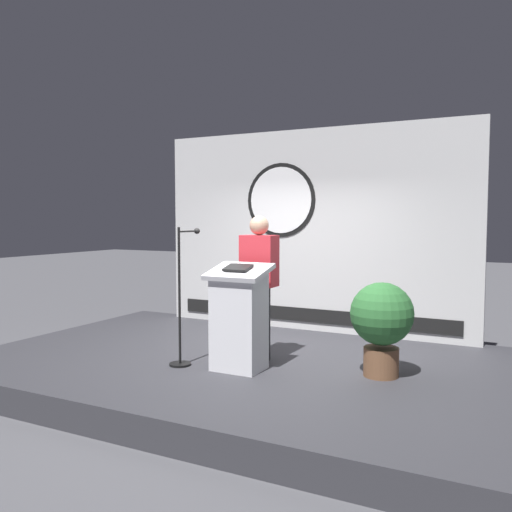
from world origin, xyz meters
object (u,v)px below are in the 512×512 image
microphone_stand (182,316)px  potted_plant (382,320)px  podium (239,318)px  speaker_person (259,287)px

microphone_stand → potted_plant: bearing=15.1°
podium → microphone_stand: microphone_stand is taller
potted_plant → microphone_stand: bearing=-164.9°
microphone_stand → potted_plant: microphone_stand is taller
podium → microphone_stand: 0.67m
podium → microphone_stand: (-0.66, -0.10, -0.02)m
speaker_person → microphone_stand: size_ratio=1.08×
microphone_stand → potted_plant: 2.16m
speaker_person → microphone_stand: (-0.66, -0.58, -0.31)m
speaker_person → podium: bearing=-89.9°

